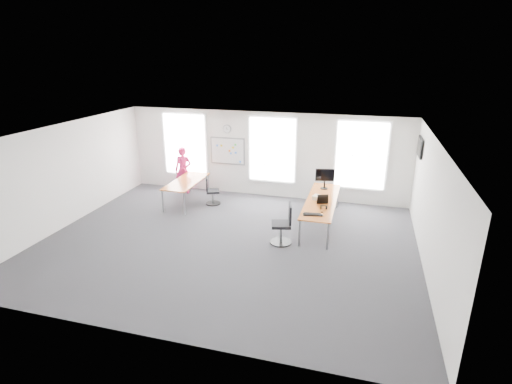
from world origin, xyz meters
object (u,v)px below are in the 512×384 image
(desk_left, at_px, (186,183))
(monitor, at_px, (325,177))
(person, at_px, (183,170))
(headphones, at_px, (323,207))
(chair_left, at_px, (211,192))
(desk_right, at_px, (321,202))
(chair_right, at_px, (284,226))
(keyboard, at_px, (312,214))

(desk_left, distance_m, monitor, 4.64)
(desk_left, distance_m, person, 1.13)
(desk_left, bearing_deg, headphones, -15.85)
(chair_left, bearing_deg, headphones, -134.20)
(desk_right, xyz_separation_m, person, (-5.20, 1.61, 0.11))
(chair_right, height_order, monitor, monitor)
(desk_left, distance_m, headphones, 4.96)
(chair_right, bearing_deg, monitor, 148.62)
(desk_right, xyz_separation_m, monitor, (-0.04, 1.05, 0.45))
(desk_right, relative_size, person, 1.92)
(headphones, bearing_deg, chair_right, -130.34)
(monitor, bearing_deg, headphones, -95.90)
(chair_left, height_order, headphones, chair_left)
(desk_right, xyz_separation_m, chair_left, (-3.80, 0.76, -0.32))
(chair_left, distance_m, keyboard, 4.20)
(desk_left, bearing_deg, chair_left, 7.89)
(person, bearing_deg, desk_left, -66.54)
(desk_left, relative_size, headphones, 10.77)
(person, relative_size, keyboard, 3.49)
(desk_left, height_order, keyboard, keyboard)
(headphones, relative_size, monitor, 0.30)
(keyboard, bearing_deg, chair_left, 137.10)
(chair_right, relative_size, headphones, 5.57)
(chair_right, relative_size, keyboard, 2.31)
(desk_left, height_order, chair_left, chair_left)
(desk_right, distance_m, keyboard, 1.21)
(desk_right, bearing_deg, headphones, -79.16)
(desk_left, bearing_deg, keyboard, -22.18)
(desk_right, height_order, keyboard, keyboard)
(headphones, bearing_deg, keyboard, -105.38)
(chair_right, distance_m, keyboard, 0.83)
(desk_right, height_order, headphones, headphones)
(chair_left, relative_size, person, 0.56)
(desk_left, xyz_separation_m, chair_right, (3.81, -2.12, -0.23))
(person, xyz_separation_m, monitor, (5.16, -0.56, 0.34))
(headphones, distance_m, monitor, 1.81)
(person, distance_m, keyboard, 5.82)
(chair_left, xyz_separation_m, headphones, (3.93, -1.47, 0.43))
(keyboard, xyz_separation_m, monitor, (0.07, 2.26, 0.39))
(desk_right, xyz_separation_m, headphones, (0.14, -0.71, 0.11))
(desk_right, height_order, chair_left, chair_left)
(chair_left, bearing_deg, keyboard, -141.70)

